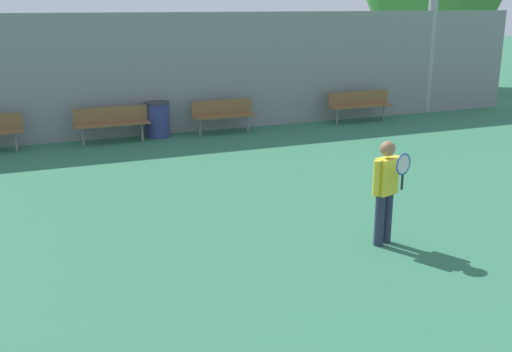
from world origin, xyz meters
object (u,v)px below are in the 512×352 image
(bench_courtside_far, at_px, (112,120))
(bench_by_gate, at_px, (360,103))
(tennis_player, at_px, (386,187))
(bench_courtside_near, at_px, (223,112))
(trash_bin, at_px, (158,119))

(bench_courtside_far, xyz_separation_m, bench_by_gate, (7.26, 0.00, 0.00))
(bench_courtside_far, height_order, bench_by_gate, same)
(tennis_player, distance_m, bench_courtside_near, 8.29)
(tennis_player, relative_size, bench_courtside_near, 0.91)
(tennis_player, bearing_deg, bench_by_gate, 42.48)
(bench_courtside_near, relative_size, bench_courtside_far, 0.92)
(bench_by_gate, bearing_deg, bench_courtside_near, -179.99)
(trash_bin, bearing_deg, tennis_player, -81.23)
(bench_by_gate, relative_size, trash_bin, 2.18)
(trash_bin, bearing_deg, bench_courtside_near, -7.00)
(tennis_player, relative_size, bench_courtside_far, 0.83)
(tennis_player, height_order, trash_bin, tennis_player)
(bench_courtside_near, xyz_separation_m, bench_courtside_far, (-2.97, 0.00, 0.00))
(bench_courtside_near, xyz_separation_m, trash_bin, (-1.75, 0.21, -0.10))
(bench_courtside_near, bearing_deg, bench_by_gate, 0.01)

